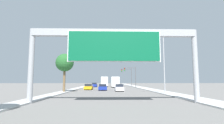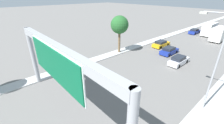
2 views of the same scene
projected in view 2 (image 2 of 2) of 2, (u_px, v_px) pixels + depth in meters
The scene contains 10 objects.
median_strip_left at pixel (180, 32), 46.23m from camera, with size 2.00×120.00×0.15m.
sign_gantry at pixel (57, 63), 12.36m from camera, with size 16.93×0.73×7.36m.
car_near_center at pixel (169, 51), 29.33m from camera, with size 1.83×4.28×1.42m.
car_far_center at pixel (179, 60), 25.04m from camera, with size 1.71×4.44×1.47m.
car_near_left at pixel (161, 44), 33.36m from camera, with size 1.83×4.55×1.39m.
car_mid_right at pixel (194, 31), 44.21m from camera, with size 1.80×4.45×1.46m.
truck_box_primary at pixel (210, 29), 42.16m from camera, with size 2.32×7.94×3.50m.
truck_box_secondary at pixel (220, 34), 37.46m from camera, with size 2.50×8.44×3.40m.
palm_tree_background at pixel (120, 25), 27.98m from camera, with size 3.37×3.37×7.27m.
street_lamp_right at pixel (215, 58), 13.44m from camera, with size 2.48×0.28×9.63m.
Camera 2 is at (11.42, 13.88, 10.93)m, focal length 24.00 mm.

